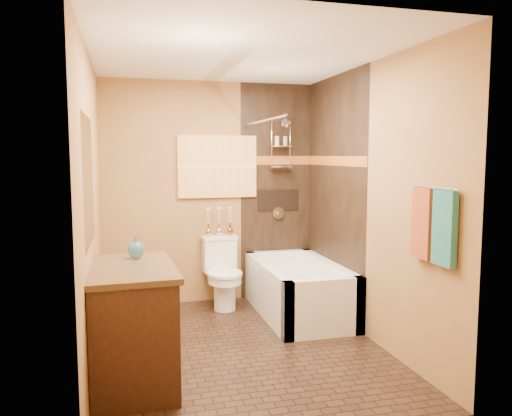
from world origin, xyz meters
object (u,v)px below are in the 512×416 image
object	(u,v)px
sunset_painting	(217,167)
toilet	(222,272)
bathtub	(298,294)
vanity	(131,325)

from	to	relation	value
sunset_painting	toilet	bearing A→B (deg)	-90.00
bathtub	vanity	xyz separation A→B (m)	(-1.72, -1.21, 0.22)
toilet	vanity	bearing A→B (deg)	-124.25
bathtub	toilet	bearing A→B (deg)	147.20
sunset_painting	vanity	distance (m)	2.45
bathtub	vanity	distance (m)	2.12
toilet	vanity	distance (m)	1.96
bathtub	toilet	size ratio (longest dim) A/B	1.95
sunset_painting	bathtub	size ratio (longest dim) A/B	0.60
bathtub	sunset_painting	bearing A→B (deg)	134.96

